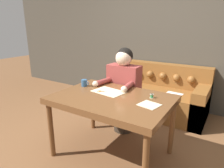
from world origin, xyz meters
name	(u,v)px	position (x,y,z in m)	size (l,w,h in m)	color
ground_plane	(106,150)	(0.00, 0.00, 0.00)	(16.00, 16.00, 0.00)	brown
wall_back	(162,38)	(0.00, 1.92, 1.30)	(8.00, 0.06, 2.60)	#474238
dining_table	(112,103)	(0.11, -0.02, 0.68)	(1.31, 0.92, 0.75)	brown
couch	(159,96)	(0.16, 1.49, 0.31)	(1.62, 0.84, 0.85)	brown
person	(123,89)	(-0.06, 0.56, 0.65)	(0.51, 0.57, 1.24)	#33281E
pattern_paper_main	(109,92)	(-0.01, 0.10, 0.75)	(0.41, 0.31, 0.00)	beige
pattern_paper_offcut	(149,105)	(0.56, -0.03, 0.75)	(0.23, 0.22, 0.00)	beige
scissors	(102,92)	(-0.08, 0.06, 0.76)	(0.20, 0.13, 0.01)	silver
mug	(84,83)	(-0.41, 0.12, 0.80)	(0.11, 0.08, 0.09)	#335B84
thread_spool	(152,96)	(0.51, 0.18, 0.78)	(0.04, 0.04, 0.05)	#338C4C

